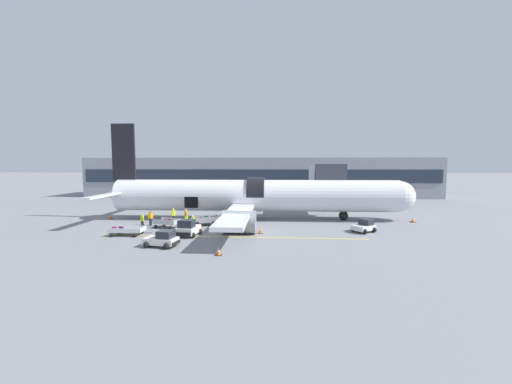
% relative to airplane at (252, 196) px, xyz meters
% --- Properties ---
extents(ground_plane, '(500.00, 500.00, 0.00)m').
position_rel_airplane_xyz_m(ground_plane, '(-0.30, -6.56, -3.01)').
color(ground_plane, slate).
extents(apron_marking_line, '(26.40, 0.76, 0.01)m').
position_rel_airplane_xyz_m(apron_marking_line, '(-1.31, -10.12, -3.01)').
color(apron_marking_line, yellow).
rests_on(apron_marking_line, ground_plane).
extents(terminal_strip, '(76.40, 11.69, 8.55)m').
position_rel_airplane_xyz_m(terminal_strip, '(-0.30, 31.19, 1.27)').
color(terminal_strip, gray).
rests_on(terminal_strip, ground_plane).
extents(jet_bridge_stub, '(4.05, 12.85, 7.17)m').
position_rel_airplane_xyz_m(jet_bridge_stub, '(10.43, 7.41, 2.25)').
color(jet_bridge_stub, '#4C4C51').
rests_on(jet_bridge_stub, ground_plane).
extents(airplane, '(40.40, 32.62, 12.37)m').
position_rel_airplane_xyz_m(airplane, '(0.00, 0.00, 0.00)').
color(airplane, silver).
rests_on(airplane, ground_plane).
extents(baggage_tug_lead, '(3.08, 2.28, 1.42)m').
position_rel_airplane_xyz_m(baggage_tug_lead, '(-6.84, -14.10, -2.39)').
color(baggage_tug_lead, silver).
rests_on(baggage_tug_lead, ground_plane).
extents(baggage_tug_mid, '(2.39, 2.94, 1.69)m').
position_rel_airplane_xyz_m(baggage_tug_mid, '(-5.71, -9.96, -2.29)').
color(baggage_tug_mid, silver).
rests_on(baggage_tug_mid, ground_plane).
extents(baggage_tug_rear, '(2.74, 2.62, 1.36)m').
position_rel_airplane_xyz_m(baggage_tug_rear, '(12.28, -7.14, -2.43)').
color(baggage_tug_rear, silver).
rests_on(baggage_tug_rear, ground_plane).
extents(baggage_cart_loading, '(3.77, 2.46, 1.02)m').
position_rel_airplane_xyz_m(baggage_cart_loading, '(-9.09, -6.06, -2.51)').
color(baggage_cart_loading, '#B7BABF').
rests_on(baggage_cart_loading, ground_plane).
extents(baggage_cart_queued, '(3.84, 2.77, 1.09)m').
position_rel_airplane_xyz_m(baggage_cart_queued, '(-5.06, -4.34, -2.42)').
color(baggage_cart_queued, '#999BA0').
rests_on(baggage_cart_queued, ground_plane).
extents(baggage_cart_empty, '(4.25, 2.09, 0.95)m').
position_rel_airplane_xyz_m(baggage_cart_empty, '(-11.92, -10.01, -2.57)').
color(baggage_cart_empty, silver).
rests_on(baggage_cart_empty, ground_plane).
extents(ground_crew_loader_a, '(0.45, 0.57, 1.63)m').
position_rel_airplane_xyz_m(ground_crew_loader_a, '(-6.76, -6.83, -2.16)').
color(ground_crew_loader_a, black).
rests_on(ground_crew_loader_a, ground_plane).
extents(ground_crew_loader_b, '(0.55, 0.61, 1.80)m').
position_rel_airplane_xyz_m(ground_crew_loader_b, '(-9.42, -3.04, -2.06)').
color(ground_crew_loader_b, black).
rests_on(ground_crew_loader_b, ground_plane).
extents(ground_crew_driver, '(0.56, 0.56, 1.75)m').
position_rel_airplane_xyz_m(ground_crew_driver, '(-11.49, -4.97, -2.09)').
color(ground_crew_driver, '#1E2338').
rests_on(ground_crew_driver, ground_plane).
extents(ground_crew_supervisor, '(0.51, 0.51, 1.60)m').
position_rel_airplane_xyz_m(ground_crew_supervisor, '(-11.95, -6.21, -2.17)').
color(ground_crew_supervisor, black).
rests_on(ground_crew_supervisor, ground_plane).
extents(ground_crew_helper, '(0.54, 0.57, 1.73)m').
position_rel_airplane_xyz_m(ground_crew_helper, '(-7.78, -3.34, -2.10)').
color(ground_crew_helper, black).
rests_on(ground_crew_helper, ground_plane).
extents(ground_crew_marshal, '(0.52, 0.52, 1.63)m').
position_rel_airplane_xyz_m(ground_crew_marshal, '(-5.93, -7.32, -2.16)').
color(ground_crew_marshal, '#2D2D33').
rests_on(ground_crew_marshal, ground_plane).
extents(suitcase_on_tarmac_upright, '(0.53, 0.27, 0.64)m').
position_rel_airplane_xyz_m(suitcase_on_tarmac_upright, '(-11.47, -7.31, -2.74)').
color(suitcase_on_tarmac_upright, '#1E2347').
rests_on(suitcase_on_tarmac_upright, ground_plane).
extents(safety_cone_nose, '(0.64, 0.64, 0.55)m').
position_rel_airplane_xyz_m(safety_cone_nose, '(19.94, -1.01, -2.76)').
color(safety_cone_nose, black).
rests_on(safety_cone_nose, ground_plane).
extents(safety_cone_engine_left, '(0.51, 0.51, 0.56)m').
position_rel_airplane_xyz_m(safety_cone_engine_left, '(-1.54, -16.39, -2.75)').
color(safety_cone_engine_left, black).
rests_on(safety_cone_engine_left, ground_plane).
extents(safety_cone_wingtip, '(0.47, 0.47, 0.78)m').
position_rel_airplane_xyz_m(safety_cone_wingtip, '(1.41, -8.50, -2.64)').
color(safety_cone_wingtip, black).
rests_on(safety_cone_wingtip, ground_plane).
extents(safety_cone_tail, '(0.51, 0.51, 0.80)m').
position_rel_airplane_xyz_m(safety_cone_tail, '(-18.42, -0.85, -2.63)').
color(safety_cone_tail, black).
rests_on(safety_cone_tail, ground_plane).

